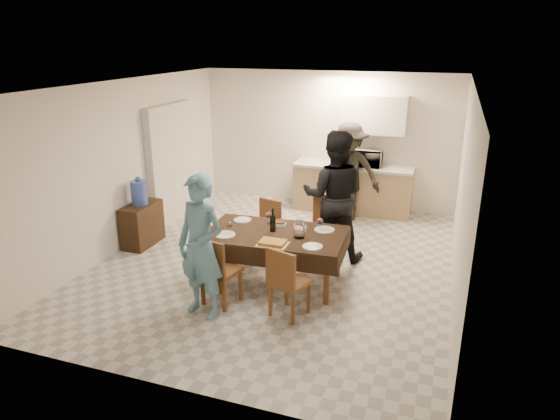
# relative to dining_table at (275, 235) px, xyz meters

# --- Properties ---
(floor) EXTENTS (5.00, 6.00, 0.02)m
(floor) POSITION_rel_dining_table_xyz_m (-0.19, 0.60, -0.69)
(floor) COLOR beige
(floor) RESTS_ON ground
(ceiling) EXTENTS (5.00, 6.00, 0.02)m
(ceiling) POSITION_rel_dining_table_xyz_m (-0.19, 0.60, 1.91)
(ceiling) COLOR white
(ceiling) RESTS_ON wall_back
(wall_back) EXTENTS (5.00, 0.02, 2.60)m
(wall_back) POSITION_rel_dining_table_xyz_m (-0.19, 3.60, 0.61)
(wall_back) COLOR silver
(wall_back) RESTS_ON floor
(wall_front) EXTENTS (5.00, 0.02, 2.60)m
(wall_front) POSITION_rel_dining_table_xyz_m (-0.19, -2.40, 0.61)
(wall_front) COLOR silver
(wall_front) RESTS_ON floor
(wall_left) EXTENTS (0.02, 6.00, 2.60)m
(wall_left) POSITION_rel_dining_table_xyz_m (-2.69, 0.60, 0.61)
(wall_left) COLOR silver
(wall_left) RESTS_ON floor
(wall_right) EXTENTS (0.02, 6.00, 2.60)m
(wall_right) POSITION_rel_dining_table_xyz_m (2.31, 0.60, 0.61)
(wall_right) COLOR silver
(wall_right) RESTS_ON floor
(stub_partition) EXTENTS (0.15, 1.40, 2.10)m
(stub_partition) POSITION_rel_dining_table_xyz_m (-2.61, 1.80, 0.36)
(stub_partition) COLOR silver
(stub_partition) RESTS_ON floor
(kitchen_base_cabinet) EXTENTS (2.20, 0.60, 0.86)m
(kitchen_base_cabinet) POSITION_rel_dining_table_xyz_m (0.41, 3.28, -0.26)
(kitchen_base_cabinet) COLOR tan
(kitchen_base_cabinet) RESTS_ON floor
(kitchen_worktop) EXTENTS (2.24, 0.64, 0.05)m
(kitchen_worktop) POSITION_rel_dining_table_xyz_m (0.41, 3.28, 0.19)
(kitchen_worktop) COLOR #B1B1AB
(kitchen_worktop) RESTS_ON kitchen_base_cabinet
(upper_cabinet) EXTENTS (1.20, 0.34, 0.70)m
(upper_cabinet) POSITION_rel_dining_table_xyz_m (0.71, 3.42, 1.16)
(upper_cabinet) COLOR silver
(upper_cabinet) RESTS_ON wall_back
(dining_table) EXTENTS (1.91, 1.18, 0.73)m
(dining_table) POSITION_rel_dining_table_xyz_m (0.00, 0.00, 0.00)
(dining_table) COLOR black
(dining_table) RESTS_ON floor
(chair_near_left) EXTENTS (0.50, 0.50, 0.49)m
(chair_near_left) POSITION_rel_dining_table_xyz_m (-0.45, -0.84, -0.13)
(chair_near_left) COLOR brown
(chair_near_left) RESTS_ON floor
(chair_near_right) EXTENTS (0.51, 0.52, 0.49)m
(chair_near_right) POSITION_rel_dining_table_xyz_m (0.45, -0.84, -0.14)
(chair_near_right) COLOR brown
(chair_near_right) RESTS_ON floor
(chair_far_left) EXTENTS (0.48, 0.49, 0.47)m
(chair_far_left) POSITION_rel_dining_table_xyz_m (-0.45, 0.67, -0.16)
(chair_far_left) COLOR brown
(chair_far_left) RESTS_ON floor
(chair_far_right) EXTENTS (0.54, 0.54, 0.55)m
(chair_far_right) POSITION_rel_dining_table_xyz_m (0.45, 0.65, -0.07)
(chair_far_right) COLOR brown
(chair_far_right) RESTS_ON floor
(console) EXTENTS (0.37, 0.74, 0.68)m
(console) POSITION_rel_dining_table_xyz_m (-2.47, 0.55, -0.35)
(console) COLOR black
(console) RESTS_ON floor
(water_jug) EXTENTS (0.26, 0.26, 0.38)m
(water_jug) POSITION_rel_dining_table_xyz_m (-2.47, 0.55, 0.18)
(water_jug) COLOR #4362D0
(water_jug) RESTS_ON console
(wine_bottle) EXTENTS (0.08, 0.08, 0.32)m
(wine_bottle) POSITION_rel_dining_table_xyz_m (-0.05, 0.05, 0.19)
(wine_bottle) COLOR black
(wine_bottle) RESTS_ON dining_table
(water_pitcher) EXTENTS (0.14, 0.14, 0.22)m
(water_pitcher) POSITION_rel_dining_table_xyz_m (0.35, -0.05, 0.14)
(water_pitcher) COLOR white
(water_pitcher) RESTS_ON dining_table
(savoury_tart) EXTENTS (0.38, 0.28, 0.05)m
(savoury_tart) POSITION_rel_dining_table_xyz_m (0.10, -0.38, 0.06)
(savoury_tart) COLOR gold
(savoury_tart) RESTS_ON dining_table
(salad_bowl) EXTENTS (0.16, 0.16, 0.06)m
(salad_bowl) POSITION_rel_dining_table_xyz_m (0.30, 0.18, 0.07)
(salad_bowl) COLOR white
(salad_bowl) RESTS_ON dining_table
(mushroom_dish) EXTENTS (0.21, 0.21, 0.04)m
(mushroom_dish) POSITION_rel_dining_table_xyz_m (-0.05, 0.28, 0.05)
(mushroom_dish) COLOR white
(mushroom_dish) RESTS_ON dining_table
(wine_glass_a) EXTENTS (0.08, 0.08, 0.19)m
(wine_glass_a) POSITION_rel_dining_table_xyz_m (-0.55, -0.25, 0.13)
(wine_glass_a) COLOR white
(wine_glass_a) RESTS_ON dining_table
(wine_glass_b) EXTENTS (0.09, 0.09, 0.19)m
(wine_glass_b) POSITION_rel_dining_table_xyz_m (0.55, 0.25, 0.13)
(wine_glass_b) COLOR white
(wine_glass_b) RESTS_ON dining_table
(wine_glass_c) EXTENTS (0.08, 0.08, 0.18)m
(wine_glass_c) POSITION_rel_dining_table_xyz_m (-0.20, 0.30, 0.12)
(wine_glass_c) COLOR white
(wine_glass_c) RESTS_ON dining_table
(plate_near_left) EXTENTS (0.28, 0.28, 0.02)m
(plate_near_left) POSITION_rel_dining_table_xyz_m (-0.60, -0.30, 0.04)
(plate_near_left) COLOR white
(plate_near_left) RESTS_ON dining_table
(plate_near_right) EXTENTS (0.26, 0.26, 0.01)m
(plate_near_right) POSITION_rel_dining_table_xyz_m (0.60, -0.30, 0.04)
(plate_near_right) COLOR white
(plate_near_right) RESTS_ON dining_table
(plate_far_left) EXTENTS (0.25, 0.25, 0.01)m
(plate_far_left) POSITION_rel_dining_table_xyz_m (-0.60, 0.30, 0.04)
(plate_far_left) COLOR white
(plate_far_left) RESTS_ON dining_table
(plate_far_right) EXTENTS (0.27, 0.27, 0.02)m
(plate_far_right) POSITION_rel_dining_table_xyz_m (0.60, 0.30, 0.04)
(plate_far_right) COLOR white
(plate_far_right) RESTS_ON dining_table
(microwave) EXTENTS (0.52, 0.35, 0.29)m
(microwave) POSITION_rel_dining_table_xyz_m (0.67, 3.28, 0.36)
(microwave) COLOR silver
(microwave) RESTS_ON kitchen_worktop
(person_near) EXTENTS (0.72, 0.55, 1.75)m
(person_near) POSITION_rel_dining_table_xyz_m (-0.55, -1.05, 0.18)
(person_near) COLOR #578FAB
(person_near) RESTS_ON floor
(person_far) EXTENTS (1.05, 0.88, 1.96)m
(person_far) POSITION_rel_dining_table_xyz_m (0.55, 1.05, 0.29)
(person_far) COLOR black
(person_far) RESTS_ON floor
(person_kitchen) EXTENTS (1.15, 0.66, 1.78)m
(person_kitchen) POSITION_rel_dining_table_xyz_m (0.41, 2.83, 0.20)
(person_kitchen) COLOR black
(person_kitchen) RESTS_ON floor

